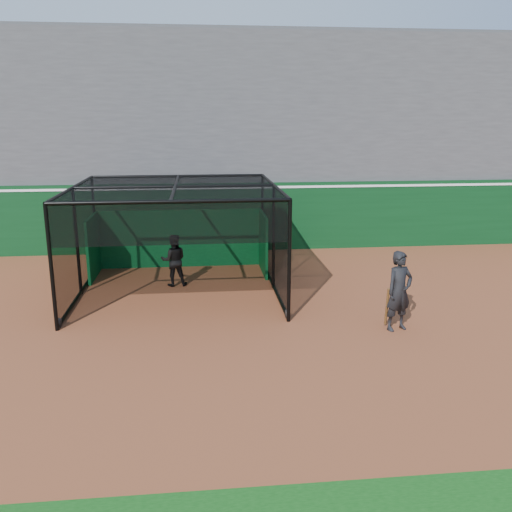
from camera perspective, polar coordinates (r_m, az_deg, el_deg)
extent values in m
plane|color=brown|center=(12.22, -4.36, -8.85)|extent=(120.00, 120.00, 0.00)
cube|color=#093616|center=(20.05, -5.21, 4.10)|extent=(50.00, 0.45, 2.50)
cube|color=white|center=(19.88, -5.28, 7.22)|extent=(50.00, 0.50, 0.08)
cube|color=#4C4C4F|center=(23.62, -5.53, 12.06)|extent=(50.00, 7.85, 7.75)
cube|color=#4C4C4F|center=(27.26, -5.87, 21.79)|extent=(50.00, 0.30, 1.20)
cube|color=#085021|center=(17.97, -7.96, 1.84)|extent=(5.34, 0.10, 1.90)
cylinder|color=black|center=(13.69, -20.03, -6.61)|extent=(0.08, 0.22, 0.22)
cylinder|color=black|center=(13.44, 3.30, -6.13)|extent=(0.08, 0.22, 0.22)
cylinder|color=black|center=(18.39, -16.40, -1.02)|extent=(0.08, 0.22, 0.22)
cylinder|color=black|center=(18.20, 0.74, -0.58)|extent=(0.08, 0.22, 0.22)
imported|color=black|center=(15.99, -8.65, -0.44)|extent=(0.78, 0.63, 1.53)
imported|color=black|center=(12.90, 14.84, -3.59)|extent=(0.79, 0.65, 1.87)
cylinder|color=#593819|center=(12.98, 13.62, -5.20)|extent=(0.15, 0.38, 1.00)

